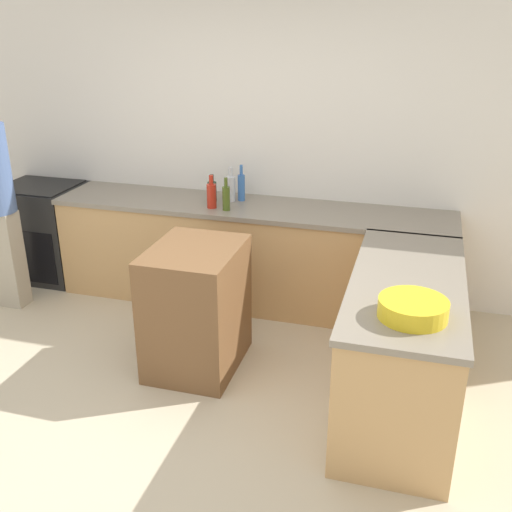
{
  "coord_description": "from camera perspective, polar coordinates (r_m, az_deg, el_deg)",
  "views": [
    {
      "loc": [
        1.37,
        -2.87,
        2.43
      ],
      "look_at": [
        0.38,
        0.59,
        0.94
      ],
      "focal_mm": 42.0,
      "sensor_mm": 36.0,
      "label": 1
    }
  ],
  "objects": [
    {
      "name": "counter_back",
      "position": [
        5.22,
        -0.52,
        0.2
      ],
      "size": [
        3.4,
        0.68,
        0.89
      ],
      "color": "tan",
      "rests_on": "ground_plane"
    },
    {
      "name": "wall_back",
      "position": [
        5.28,
        0.55,
        10.74
      ],
      "size": [
        8.0,
        0.06,
        2.7
      ],
      "color": "white",
      "rests_on": "ground_plane"
    },
    {
      "name": "counter_peninsula",
      "position": [
        3.99,
        13.69,
        -7.99
      ],
      "size": [
        0.69,
        1.72,
        0.89
      ],
      "color": "tan",
      "rests_on": "ground_plane"
    },
    {
      "name": "island_table",
      "position": [
        4.29,
        -5.7,
        -4.94
      ],
      "size": [
        0.6,
        0.75,
        0.91
      ],
      "color": "brown",
      "rests_on": "ground_plane"
    },
    {
      "name": "vinegar_bottle_clear",
      "position": [
        5.16,
        -2.43,
        6.52
      ],
      "size": [
        0.08,
        0.08,
        0.3
      ],
      "color": "silver",
      "rests_on": "counter_back"
    },
    {
      "name": "olive_oil_bottle",
      "position": [
        4.92,
        -2.86,
        5.6
      ],
      "size": [
        0.06,
        0.06,
        0.27
      ],
      "color": "#475B1E",
      "rests_on": "counter_back"
    },
    {
      "name": "range_oven",
      "position": [
        6.1,
        -19.53,
        2.26
      ],
      "size": [
        0.73,
        0.65,
        0.9
      ],
      "color": "black",
      "rests_on": "ground_plane"
    },
    {
      "name": "wine_bottle_dark",
      "position": [
        5.17,
        -4.21,
        6.22
      ],
      "size": [
        0.08,
        0.08,
        0.23
      ],
      "color": "black",
      "rests_on": "counter_back"
    },
    {
      "name": "hot_sauce_bottle",
      "position": [
        4.98,
        -4.25,
        5.82
      ],
      "size": [
        0.08,
        0.08,
        0.28
      ],
      "color": "red",
      "rests_on": "counter_back"
    },
    {
      "name": "mixing_bowl",
      "position": [
        3.32,
        14.72,
        -4.88
      ],
      "size": [
        0.37,
        0.37,
        0.1
      ],
      "color": "yellow",
      "rests_on": "counter_peninsula"
    },
    {
      "name": "ground_plane",
      "position": [
        4.0,
        -7.91,
        -15.08
      ],
      "size": [
        14.0,
        14.0,
        0.0
      ],
      "primitive_type": "plane",
      "color": "beige"
    },
    {
      "name": "water_bottle_blue",
      "position": [
        5.17,
        -1.4,
        6.63
      ],
      "size": [
        0.06,
        0.06,
        0.31
      ],
      "color": "#386BB7",
      "rests_on": "counter_back"
    }
  ]
}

